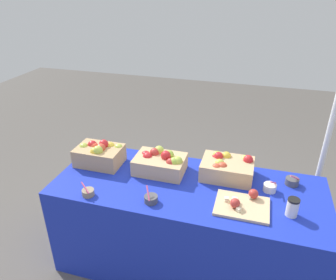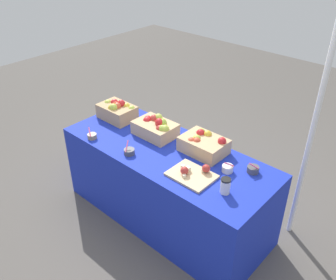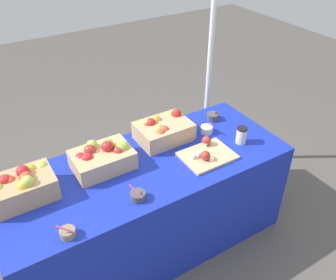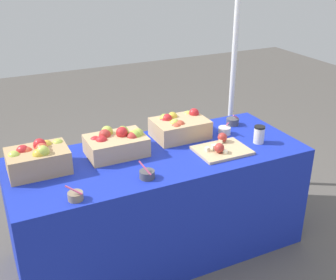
# 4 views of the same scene
# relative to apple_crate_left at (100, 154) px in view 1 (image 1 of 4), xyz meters

# --- Properties ---
(ground_plane) EXTENTS (10.00, 10.00, 0.00)m
(ground_plane) POSITION_rel_apple_crate_left_xyz_m (0.73, -0.10, -0.82)
(ground_plane) COLOR #56514C
(table) EXTENTS (1.90, 0.76, 0.74)m
(table) POSITION_rel_apple_crate_left_xyz_m (0.73, -0.10, -0.45)
(table) COLOR #192DB7
(table) RESTS_ON ground_plane
(apple_crate_left) EXTENTS (0.35, 0.24, 0.19)m
(apple_crate_left) POSITION_rel_apple_crate_left_xyz_m (0.00, 0.00, 0.00)
(apple_crate_left) COLOR tan
(apple_crate_left) RESTS_ON table
(apple_crate_middle) EXTENTS (0.37, 0.26, 0.18)m
(apple_crate_middle) POSITION_rel_apple_crate_left_xyz_m (0.49, 0.02, -0.01)
(apple_crate_middle) COLOR tan
(apple_crate_middle) RESTS_ON table
(apple_crate_right) EXTENTS (0.37, 0.27, 0.17)m
(apple_crate_right) POSITION_rel_apple_crate_left_xyz_m (0.97, 0.09, -0.01)
(apple_crate_right) COLOR tan
(apple_crate_right) RESTS_ON table
(cutting_board_front) EXTENTS (0.34, 0.26, 0.08)m
(cutting_board_front) POSITION_rel_apple_crate_left_xyz_m (1.11, -0.23, -0.06)
(cutting_board_front) COLOR #D1B284
(cutting_board_front) RESTS_ON table
(sample_bowl_near) EXTENTS (0.09, 0.09, 0.11)m
(sample_bowl_near) POSITION_rel_apple_crate_left_xyz_m (0.54, -0.35, -0.06)
(sample_bowl_near) COLOR #4C4C51
(sample_bowl_near) RESTS_ON table
(sample_bowl_mid) EXTENTS (0.09, 0.09, 0.09)m
(sample_bowl_mid) POSITION_rel_apple_crate_left_xyz_m (1.43, 0.12, -0.06)
(sample_bowl_mid) COLOR #4C4C51
(sample_bowl_mid) RESTS_ON table
(sample_bowl_far) EXTENTS (0.09, 0.09, 0.11)m
(sample_bowl_far) POSITION_rel_apple_crate_left_xyz_m (1.28, -0.01, -0.06)
(sample_bowl_far) COLOR silver
(sample_bowl_far) RESTS_ON table
(sample_bowl_extra) EXTENTS (0.09, 0.08, 0.09)m
(sample_bowl_extra) POSITION_rel_apple_crate_left_xyz_m (0.11, -0.40, -0.06)
(sample_bowl_extra) COLOR gray
(sample_bowl_extra) RESTS_ON table
(coffee_cup) EXTENTS (0.07, 0.07, 0.12)m
(coffee_cup) POSITION_rel_apple_crate_left_xyz_m (1.41, -0.23, -0.02)
(coffee_cup) COLOR silver
(coffee_cup) RESTS_ON table
(tent_pole) EXTENTS (0.04, 0.04, 2.08)m
(tent_pole) POSITION_rel_apple_crate_left_xyz_m (1.67, 0.51, 0.22)
(tent_pole) COLOR white
(tent_pole) RESTS_ON ground_plane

